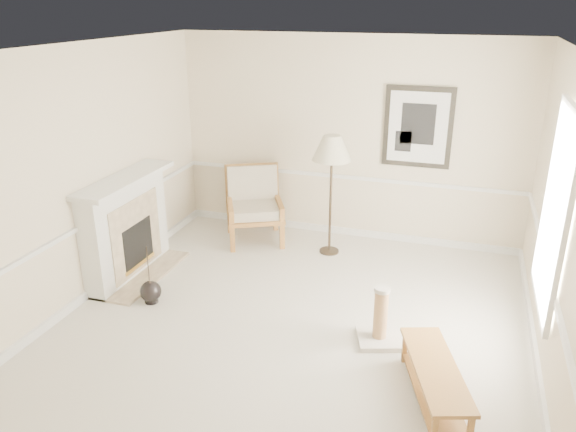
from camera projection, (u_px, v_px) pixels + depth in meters
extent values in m
plane|color=silver|center=(290.00, 328.00, 6.07)|extent=(5.50, 5.50, 0.00)
cube|color=beige|center=(349.00, 140.00, 7.98)|extent=(5.00, 0.04, 2.90)
cube|color=beige|center=(138.00, 362.00, 3.10)|extent=(5.00, 0.04, 2.90)
cube|color=beige|center=(77.00, 179.00, 6.26)|extent=(0.04, 5.50, 2.90)
cube|color=beige|center=(566.00, 232.00, 4.82)|extent=(0.04, 5.50, 2.90)
cube|color=white|center=(290.00, 50.00, 5.02)|extent=(5.00, 5.50, 0.04)
cube|color=white|center=(345.00, 231.00, 8.47)|extent=(4.95, 0.04, 0.10)
cube|color=white|center=(347.00, 177.00, 8.16)|extent=(4.95, 0.04, 0.05)
cube|color=white|center=(557.00, 211.00, 5.17)|extent=(0.03, 1.20, 1.80)
cube|color=white|center=(556.00, 211.00, 5.17)|extent=(0.05, 1.34, 1.94)
cube|color=black|center=(418.00, 127.00, 7.59)|extent=(0.92, 0.04, 1.10)
cube|color=white|center=(418.00, 128.00, 7.57)|extent=(0.78, 0.01, 0.96)
cube|color=black|center=(418.00, 124.00, 7.54)|extent=(0.45, 0.01, 0.55)
cube|color=white|center=(126.00, 229.00, 7.05)|extent=(0.28, 1.50, 1.25)
cube|color=white|center=(124.00, 179.00, 6.80)|extent=(0.46, 1.64, 0.06)
cube|color=#C6B28E|center=(136.00, 236.00, 7.04)|extent=(0.02, 1.05, 0.95)
cube|color=black|center=(138.00, 245.00, 7.08)|extent=(0.02, 0.62, 0.58)
cube|color=gold|center=(140.00, 264.00, 7.17)|extent=(0.01, 0.66, 0.05)
cube|color=#C6B28E|center=(142.00, 274.00, 7.23)|extent=(0.60, 1.50, 0.03)
sphere|color=black|center=(151.00, 291.00, 6.53)|extent=(0.25, 0.25, 0.25)
cylinder|color=black|center=(151.00, 299.00, 6.57)|extent=(0.16, 0.16, 0.07)
cylinder|color=black|center=(148.00, 266.00, 6.42)|extent=(0.07, 0.09, 0.39)
cylinder|color=black|center=(148.00, 269.00, 6.43)|extent=(0.09, 0.11, 0.32)
cylinder|color=black|center=(148.00, 264.00, 6.40)|extent=(0.04, 0.05, 0.46)
cube|color=#9B6232|center=(232.00, 237.00, 7.82)|extent=(0.09, 0.09, 0.43)
cube|color=#9B6232|center=(230.00, 219.00, 8.47)|extent=(0.09, 0.09, 0.43)
cube|color=#9B6232|center=(282.00, 234.00, 7.92)|extent=(0.09, 0.09, 0.43)
cube|color=#9B6232|center=(276.00, 217.00, 8.57)|extent=(0.09, 0.09, 0.43)
cube|color=#9B6232|center=(255.00, 215.00, 8.13)|extent=(1.06, 1.06, 0.06)
cube|color=#9B6232|center=(252.00, 184.00, 8.34)|extent=(0.79, 0.52, 0.62)
cube|color=#9B6232|center=(230.00, 204.00, 8.01)|extent=(0.42, 0.74, 0.06)
cube|color=#9B6232|center=(279.00, 201.00, 8.11)|extent=(0.42, 0.74, 0.06)
cube|color=white|center=(255.00, 208.00, 8.09)|extent=(0.97, 0.97, 0.14)
cube|color=white|center=(252.00, 184.00, 8.27)|extent=(0.75, 0.52, 0.56)
cylinder|color=black|center=(329.00, 251.00, 7.88)|extent=(0.27, 0.27, 0.03)
cylinder|color=black|center=(331.00, 200.00, 7.61)|extent=(0.03, 0.03, 1.50)
cone|color=beige|center=(332.00, 148.00, 7.34)|extent=(0.69, 0.69, 0.33)
cube|color=#9B6232|center=(436.00, 368.00, 4.86)|extent=(0.75, 1.29, 0.04)
cube|color=#9B6232|center=(433.00, 391.00, 4.95)|extent=(0.67, 1.19, 0.03)
cube|color=#9B6232|center=(434.00, 432.00, 4.39)|extent=(0.06, 0.06, 0.32)
cube|color=#9B6232|center=(470.00, 431.00, 4.40)|extent=(0.06, 0.06, 0.32)
cube|color=#9B6232|center=(405.00, 348.00, 5.45)|extent=(0.06, 0.06, 0.32)
cube|color=#9B6232|center=(434.00, 347.00, 5.45)|extent=(0.06, 0.06, 0.32)
cube|color=white|center=(379.00, 338.00, 5.83)|extent=(0.56, 0.56, 0.05)
cylinder|color=tan|center=(381.00, 314.00, 5.72)|extent=(0.14, 0.14, 0.53)
cylinder|color=white|center=(382.00, 289.00, 5.62)|extent=(0.16, 0.16, 0.04)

